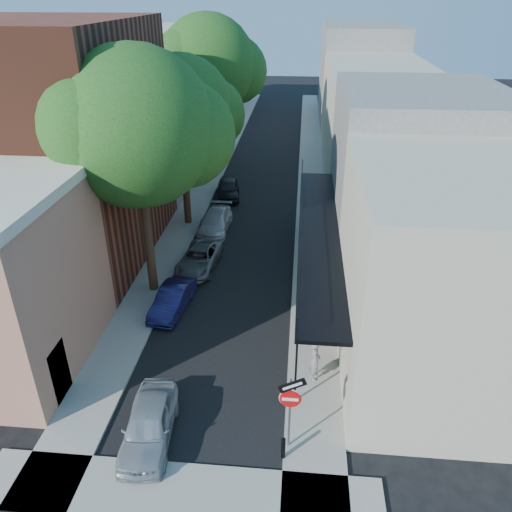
% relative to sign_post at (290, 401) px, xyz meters
% --- Properties ---
extents(ground, '(160.00, 160.00, 0.00)m').
position_rel_sign_post_xyz_m(ground, '(-3.16, -0.97, -2.04)').
color(ground, black).
rests_on(ground, ground).
extents(road_surface, '(6.00, 64.00, 0.01)m').
position_rel_sign_post_xyz_m(road_surface, '(-3.16, 29.03, -2.03)').
color(road_surface, black).
rests_on(road_surface, ground).
extents(sidewalk_left, '(2.00, 64.00, 0.12)m').
position_rel_sign_post_xyz_m(sidewalk_left, '(-7.16, 29.03, -1.98)').
color(sidewalk_left, gray).
rests_on(sidewalk_left, ground).
extents(sidewalk_right, '(2.00, 64.00, 0.12)m').
position_rel_sign_post_xyz_m(sidewalk_right, '(0.84, 29.03, -1.98)').
color(sidewalk_right, gray).
rests_on(sidewalk_right, ground).
extents(sidewalk_cross, '(12.00, 2.00, 0.12)m').
position_rel_sign_post_xyz_m(sidewalk_cross, '(-3.16, -1.97, -1.98)').
color(sidewalk_cross, gray).
rests_on(sidewalk_cross, ground).
extents(buildings_left, '(10.10, 59.10, 12.00)m').
position_rel_sign_post_xyz_m(buildings_left, '(-12.46, 27.79, 2.90)').
color(buildings_left, '#B5765C').
rests_on(buildings_left, ground).
extents(buildings_right, '(9.80, 55.00, 10.00)m').
position_rel_sign_post_xyz_m(buildings_right, '(5.83, 28.51, 2.39)').
color(buildings_right, '#BBB59A').
rests_on(buildings_right, ground).
extents(sign_post, '(0.89, 0.17, 2.99)m').
position_rel_sign_post_xyz_m(sign_post, '(0.00, 0.00, 0.00)').
color(sign_post, '#595B60').
rests_on(sign_post, ground).
extents(bollard, '(0.14, 0.14, 0.80)m').
position_rel_sign_post_xyz_m(bollard, '(-0.16, -0.47, -1.52)').
color(bollard, black).
rests_on(bollard, sidewalk_right).
extents(oak_near, '(7.48, 6.80, 11.42)m').
position_rel_sign_post_xyz_m(oak_near, '(-6.53, 9.29, 5.84)').
color(oak_near, '#352215').
rests_on(oak_near, ground).
extents(oak_mid, '(6.60, 6.00, 10.20)m').
position_rel_sign_post_xyz_m(oak_mid, '(-6.58, 17.26, 5.02)').
color(oak_mid, '#352215').
rests_on(oak_mid, ground).
extents(oak_far, '(7.70, 7.00, 11.90)m').
position_rel_sign_post_xyz_m(oak_far, '(-6.51, 26.30, 6.22)').
color(oak_far, '#352215').
rests_on(oak_far, ground).
extents(parked_car_a, '(1.84, 3.94, 1.30)m').
position_rel_sign_post_xyz_m(parked_car_a, '(-4.56, -0.03, -1.38)').
color(parked_car_a, '#919AA0').
rests_on(parked_car_a, ground).
extents(parked_car_b, '(1.65, 3.62, 1.15)m').
position_rel_sign_post_xyz_m(parked_car_b, '(-5.60, 7.43, -1.46)').
color(parked_car_b, '#161645').
rests_on(parked_car_b, ground).
extents(parked_car_c, '(2.19, 4.14, 1.11)m').
position_rel_sign_post_xyz_m(parked_car_c, '(-5.14, 11.48, -1.48)').
color(parked_car_c, slate).
rests_on(parked_car_c, ground).
extents(parked_car_d, '(1.80, 4.21, 1.21)m').
position_rel_sign_post_xyz_m(parked_car_d, '(-5.06, 16.16, -1.43)').
color(parked_car_d, silver).
rests_on(parked_car_d, ground).
extents(parked_car_e, '(2.04, 3.99, 1.30)m').
position_rel_sign_post_xyz_m(parked_car_e, '(-5.06, 21.76, -1.39)').
color(parked_car_e, black).
rests_on(parked_car_e, ground).
extents(pedestrian, '(0.43, 0.63, 1.66)m').
position_rel_sign_post_xyz_m(pedestrian, '(0.84, 3.30, -1.08)').
color(pedestrian, gray).
rests_on(pedestrian, sidewalk_right).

